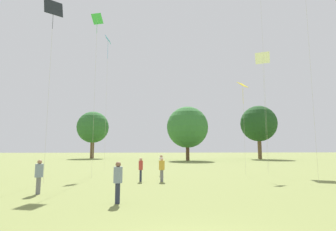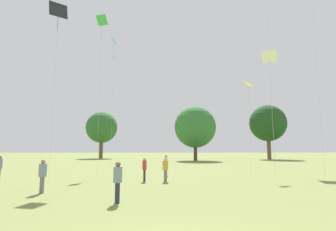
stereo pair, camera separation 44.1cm
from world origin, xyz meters
The scene contains 13 objects.
person_standing_1 centered at (0.33, 16.98, 1.01)m, with size 0.45×0.45×1.69m.
person_standing_2 centered at (-2.09, 6.04, 0.99)m, with size 0.51×0.51×1.67m.
person_standing_3 centered at (-1.29, 13.18, 0.97)m, with size 0.40×0.40×1.59m.
person_standing_4 centered at (0.13, 12.96, 0.95)m, with size 0.53×0.53×1.61m.
person_standing_5 centered at (-6.20, 8.59, 0.98)m, with size 0.48×0.48×1.66m.
kite_0 centered at (-5.17, 22.56, 13.24)m, with size 0.57×0.88×14.33m.
kite_1 centered at (-7.44, 12.60, 11.63)m, with size 1.23×1.00×12.50m.
kite_2 centered at (-5.03, 15.57, 12.14)m, with size 0.99×0.81×13.07m.
kite_3 centered at (11.45, 21.12, 11.71)m, with size 1.85×1.73×12.35m.
kite_6 centered at (7.24, 16.22, 7.36)m, with size 1.04×1.01×7.89m.
distant_tree_0 centered at (6.97, 44.48, 6.33)m, with size 7.89×7.89×10.29m.
distant_tree_1 centered at (-13.40, 57.66, 7.23)m, with size 7.36×7.36×10.96m.
distant_tree_2 centered at (23.82, 50.52, 7.72)m, with size 7.85×7.85×11.68m.
Camera 2 is at (-0.53, -5.07, 2.20)m, focal length 28.00 mm.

